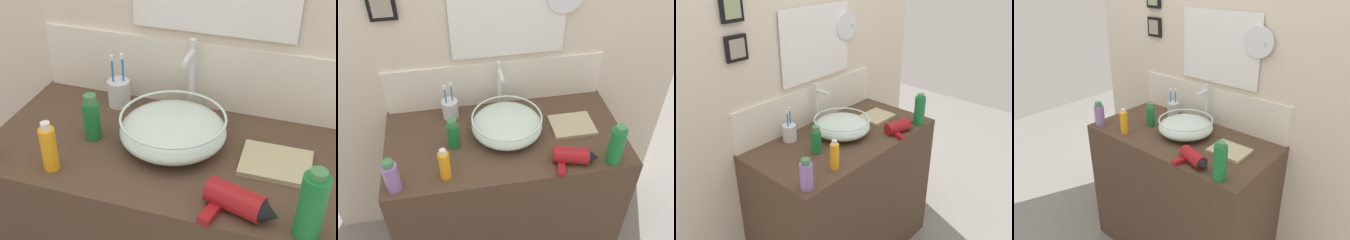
% 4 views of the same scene
% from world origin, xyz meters
% --- Properties ---
extents(ground_plane, '(6.00, 6.00, 0.00)m').
position_xyz_m(ground_plane, '(0.00, 0.00, 0.00)').
color(ground_plane, gray).
extents(vanity_counter, '(1.09, 0.55, 0.85)m').
position_xyz_m(vanity_counter, '(0.00, 0.00, 0.43)').
color(vanity_counter, '#4C3828').
rests_on(vanity_counter, ground).
extents(back_panel, '(1.95, 0.10, 2.54)m').
position_xyz_m(back_panel, '(0.00, 0.31, 1.27)').
color(back_panel, beige).
rests_on(back_panel, ground).
extents(glass_bowl_sink, '(0.32, 0.32, 0.10)m').
position_xyz_m(glass_bowl_sink, '(0.01, 0.02, 0.90)').
color(glass_bowl_sink, silver).
rests_on(glass_bowl_sink, vanity_counter).
extents(faucet, '(0.02, 0.11, 0.26)m').
position_xyz_m(faucet, '(0.01, 0.21, 1.00)').
color(faucet, silver).
rests_on(faucet, vanity_counter).
extents(hair_drier, '(0.20, 0.14, 0.07)m').
position_xyz_m(hair_drier, '(0.26, -0.21, 0.88)').
color(hair_drier, maroon).
rests_on(hair_drier, vanity_counter).
extents(toothbrush_cup, '(0.08, 0.08, 0.19)m').
position_xyz_m(toothbrush_cup, '(-0.23, 0.19, 0.90)').
color(toothbrush_cup, silver).
rests_on(toothbrush_cup, vanity_counter).
extents(lotion_bottle, '(0.06, 0.06, 0.19)m').
position_xyz_m(lotion_bottle, '(0.42, -0.23, 0.94)').
color(lotion_bottle, '#197233').
rests_on(lotion_bottle, vanity_counter).
extents(shampoo_bottle, '(0.05, 0.05, 0.15)m').
position_xyz_m(shampoo_bottle, '(-0.23, -0.02, 0.92)').
color(shampoo_bottle, '#197233').
rests_on(shampoo_bottle, vanity_counter).
extents(spray_bottle, '(0.06, 0.06, 0.15)m').
position_xyz_m(spray_bottle, '(-0.48, -0.22, 0.92)').
color(spray_bottle, '#8C6BB2').
rests_on(spray_bottle, vanity_counter).
extents(soap_dispenser, '(0.04, 0.04, 0.15)m').
position_xyz_m(soap_dispenser, '(-0.28, -0.19, 0.92)').
color(soap_dispenser, orange).
rests_on(soap_dispenser, vanity_counter).
extents(hand_towel, '(0.20, 0.16, 0.02)m').
position_xyz_m(hand_towel, '(0.32, 0.01, 0.86)').
color(hand_towel, tan).
rests_on(hand_towel, vanity_counter).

